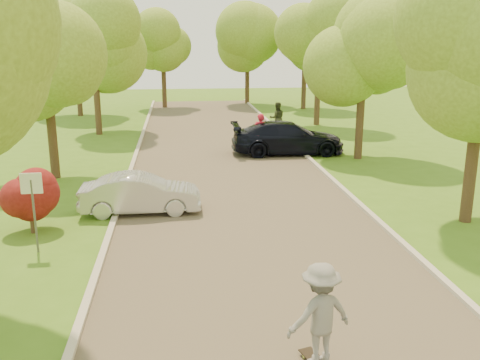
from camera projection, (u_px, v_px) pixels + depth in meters
name	position (u px, v px, depth m)	size (l,w,h in m)	color
ground	(280.00, 314.00, 11.07)	(100.00, 100.00, 0.00)	#436F1A
road	(237.00, 200.00, 18.74)	(8.00, 60.00, 0.01)	#4C4438
curb_left	(120.00, 203.00, 18.27)	(0.18, 60.00, 0.12)	#B2AD9E
curb_right	(349.00, 195.00, 19.18)	(0.18, 60.00, 0.12)	#B2AD9E
street_sign	(32.00, 196.00, 13.85)	(0.55, 0.06, 2.17)	#59595E
red_shrub	(29.00, 197.00, 15.35)	(1.70, 1.70, 1.95)	#382619
tree_l_midb	(50.00, 63.00, 20.62)	(4.30, 4.20, 6.62)	#382619
tree_l_far	(97.00, 38.00, 30.03)	(4.92, 4.80, 7.79)	#382619
tree_r_midb	(368.00, 52.00, 23.97)	(4.51, 4.40, 7.01)	#382619
tree_r_far	(323.00, 32.00, 33.39)	(5.33, 5.20, 8.34)	#382619
tree_bg_a	(78.00, 40.00, 37.48)	(5.12, 5.00, 7.72)	#382619
tree_bg_b	(308.00, 37.00, 41.25)	(5.12, 5.00, 7.95)	#382619
tree_bg_c	(165.00, 44.00, 42.06)	(4.92, 4.80, 7.33)	#382619
tree_bg_d	(250.00, 40.00, 44.70)	(5.12, 5.00, 7.72)	#382619
silver_sedan	(141.00, 194.00, 17.30)	(1.35, 3.87, 1.27)	#B1B2B6
dark_sedan	(288.00, 138.00, 26.01)	(2.22, 5.46, 1.59)	black
skateboarder	(320.00, 314.00, 8.99)	(1.18, 0.68, 1.83)	slate
person_striped	(260.00, 134.00, 26.05)	(0.72, 0.47, 1.97)	red
person_olive	(277.00, 118.00, 31.30)	(0.91, 0.71, 1.87)	#29311D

